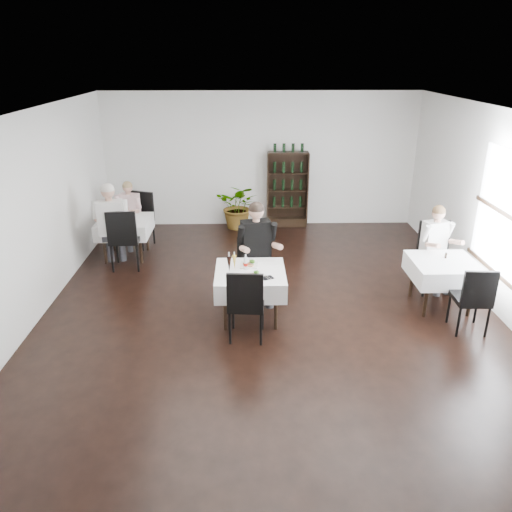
{
  "coord_description": "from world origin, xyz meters",
  "views": [
    {
      "loc": [
        -0.37,
        -6.71,
        3.75
      ],
      "look_at": [
        -0.21,
        0.2,
        0.93
      ],
      "focal_mm": 35.0,
      "sensor_mm": 36.0,
      "label": 1
    }
  ],
  "objects_px": {
    "main_table": "(250,280)",
    "diner_main": "(258,245)",
    "potted_tree": "(239,206)",
    "wine_shelf": "(287,190)"
  },
  "relations": [
    {
      "from": "main_table",
      "to": "diner_main",
      "type": "relative_size",
      "value": 0.63
    },
    {
      "from": "main_table",
      "to": "potted_tree",
      "type": "bearing_deg",
      "value": 92.78
    },
    {
      "from": "main_table",
      "to": "wine_shelf",
      "type": "bearing_deg",
      "value": 78.22
    },
    {
      "from": "wine_shelf",
      "to": "diner_main",
      "type": "xyz_separation_m",
      "value": [
        -0.78,
        -3.72,
        0.1
      ]
    },
    {
      "from": "diner_main",
      "to": "potted_tree",
      "type": "bearing_deg",
      "value": 95.19
    },
    {
      "from": "main_table",
      "to": "potted_tree",
      "type": "distance_m",
      "value": 4.21
    },
    {
      "from": "wine_shelf",
      "to": "diner_main",
      "type": "bearing_deg",
      "value": -101.78
    },
    {
      "from": "potted_tree",
      "to": "diner_main",
      "type": "distance_m",
      "value": 3.65
    },
    {
      "from": "wine_shelf",
      "to": "main_table",
      "type": "distance_m",
      "value": 4.41
    },
    {
      "from": "main_table",
      "to": "potted_tree",
      "type": "relative_size",
      "value": 0.98
    }
  ]
}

